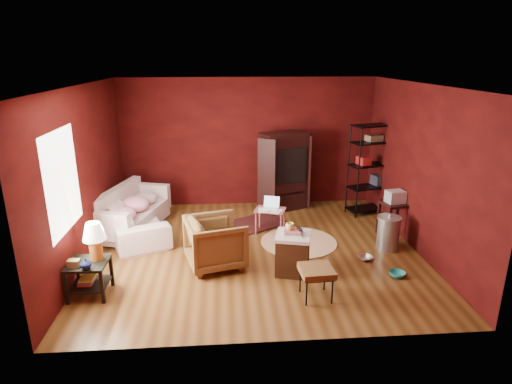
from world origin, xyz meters
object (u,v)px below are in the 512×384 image
laptop_desk (270,211)px  wire_shelving (372,165)px  tv_armoire (284,170)px  armchair (215,240)px  hamper (293,253)px  sofa (131,210)px  side_table (91,252)px

laptop_desk → wire_shelving: (2.24, 0.93, 0.62)m
laptop_desk → tv_armoire: (0.42, 1.31, 0.45)m
armchair → hamper: (1.19, -0.32, -0.11)m
hamper → laptop_desk: size_ratio=1.07×
wire_shelving → armchair: bearing=-162.7°
hamper → tv_armoire: (0.25, 2.90, 0.54)m
sofa → wire_shelving: (4.86, 0.72, 0.59)m
laptop_desk → side_table: bearing=-125.8°
hamper → wire_shelving: wire_shelving is taller
tv_armoire → side_table: bearing=-156.5°
sofa → side_table: (-0.09, -2.19, 0.18)m
side_table → wire_shelving: bearing=30.5°
armchair → hamper: armchair is taller
hamper → wire_shelving: bearing=50.8°
laptop_desk → tv_armoire: tv_armoire is taller
armchair → wire_shelving: size_ratio=0.46×
tv_armoire → laptop_desk: bearing=-130.8°
sofa → laptop_desk: sofa is taller
tv_armoire → armchair: bearing=-142.0°
tv_armoire → hamper: bearing=-117.7°
sofa → side_table: bearing=155.0°
side_table → tv_armoire: size_ratio=0.62×
side_table → laptop_desk: size_ratio=1.54×
wire_shelving → laptop_desk: bearing=-174.2°
laptop_desk → wire_shelving: wire_shelving is taller
side_table → hamper: bearing=7.6°
armchair → wire_shelving: (3.25, 2.20, 0.60)m
side_table → laptop_desk: 3.36m
sofa → wire_shelving: size_ratio=1.21×
sofa → side_table: size_ratio=2.19×
armchair → wire_shelving: bearing=-71.1°
armchair → laptop_desk: 1.62m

